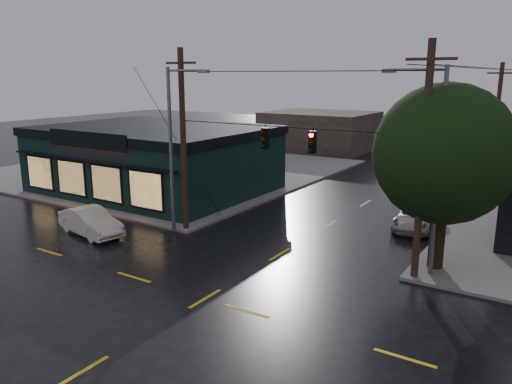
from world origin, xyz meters
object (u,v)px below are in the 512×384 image
Objects in this scene: corner_tree at (444,154)px; utility_pole_nw at (186,230)px; sedan_cream at (91,222)px; suv_silver at (416,218)px; utility_pole_ne at (414,279)px.

corner_tree is 0.82× the size of utility_pole_nw.
suv_silver is (14.99, 10.93, -0.11)m from sedan_cream.
corner_tree reaches higher than utility_pole_nw.
corner_tree is at bearing 6.68° from utility_pole_nw.
corner_tree is 5.61m from utility_pole_ne.
corner_tree reaches higher than sedan_cream.
utility_pole_ne is (-0.50, -1.58, -5.36)m from corner_tree.
suv_silver is (-1.97, 7.47, 0.64)m from utility_pole_ne.
sedan_cream is 0.99× the size of suv_silver.
sedan_cream is (-17.46, -5.05, -4.60)m from corner_tree.
utility_pole_ne reaches higher than suv_silver.
utility_pole_nw is 2.19× the size of suv_silver.
utility_pole_nw is 13.33m from suv_silver.
utility_pole_nw is at bearing -38.24° from sedan_cream.
sedan_cream is 18.55m from suv_silver.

